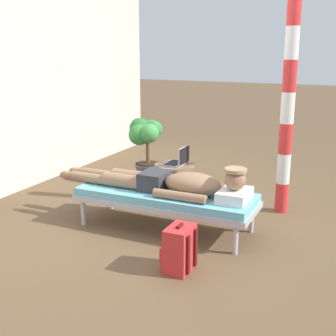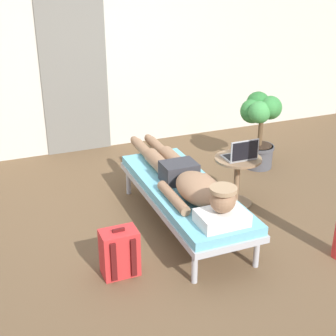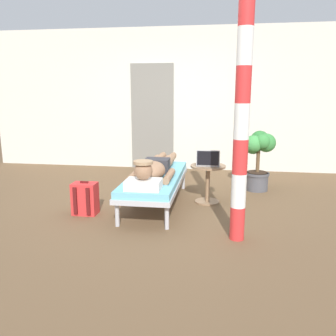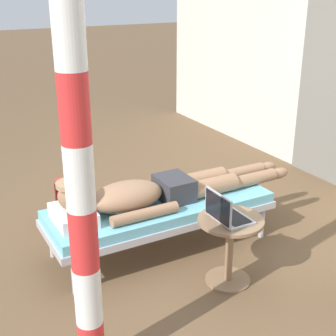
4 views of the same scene
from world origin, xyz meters
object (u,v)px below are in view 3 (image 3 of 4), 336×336
(backpack, at_px, (85,199))
(laptop, at_px, (208,162))
(person_reclining, at_px, (154,168))
(side_table, at_px, (208,177))
(porch_post, at_px, (242,121))
(potted_plant, at_px, (258,153))
(lounge_chair, at_px, (156,180))

(backpack, bearing_deg, laptop, 23.84)
(person_reclining, height_order, backpack, person_reclining)
(person_reclining, xyz_separation_m, side_table, (0.69, 0.28, -0.16))
(porch_post, bearing_deg, potted_plant, 79.02)
(person_reclining, relative_size, porch_post, 0.89)
(person_reclining, bearing_deg, side_table, 21.87)
(laptop, bearing_deg, potted_plant, 47.89)
(laptop, bearing_deg, backpack, -156.16)
(laptop, distance_m, potted_plant, 1.10)
(lounge_chair, xyz_separation_m, side_table, (0.69, 0.21, 0.01))
(person_reclining, relative_size, potted_plant, 2.37)
(lounge_chair, xyz_separation_m, person_reclining, (0.00, -0.07, 0.17))
(lounge_chair, height_order, porch_post, porch_post)
(side_table, height_order, porch_post, porch_post)
(potted_plant, height_order, porch_post, porch_post)
(laptop, relative_size, potted_plant, 0.34)
(laptop, xyz_separation_m, potted_plant, (0.74, 0.82, -0.00))
(lounge_chair, bearing_deg, person_reclining, -90.00)
(potted_plant, bearing_deg, side_table, -133.96)
(side_table, distance_m, laptop, 0.23)
(side_table, height_order, potted_plant, potted_plant)
(laptop, relative_size, backpack, 0.73)
(lounge_chair, height_order, laptop, laptop)
(porch_post, bearing_deg, person_reclining, 138.24)
(backpack, bearing_deg, person_reclining, 28.41)
(laptop, distance_m, porch_post, 1.37)
(potted_plant, bearing_deg, backpack, -146.49)
(person_reclining, relative_size, laptop, 7.00)
(backpack, height_order, potted_plant, potted_plant)
(side_table, xyz_separation_m, backpack, (-1.49, -0.71, -0.16))
(person_reclining, bearing_deg, porch_post, -41.76)
(lounge_chair, height_order, potted_plant, potted_plant)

